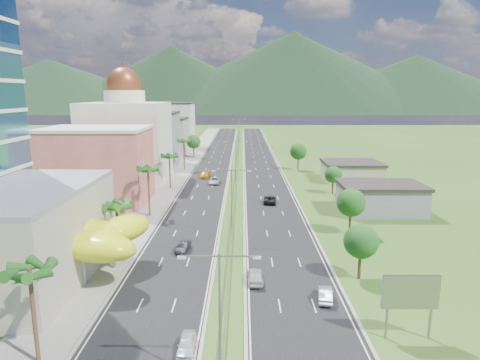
{
  "coord_description": "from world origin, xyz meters",
  "views": [
    {
      "loc": [
        1.68,
        -54.12,
        22.37
      ],
      "look_at": [
        1.22,
        21.18,
        7.0
      ],
      "focal_mm": 32.0,
      "sensor_mm": 36.0,
      "label": 1
    }
  ],
  "objects": [
    {
      "name": "car_dark_left",
      "position": [
        -6.83,
        3.92,
        0.72
      ],
      "size": [
        1.94,
        4.26,
        1.36
      ],
      "primitive_type": "imported",
      "rotation": [
        0.0,
        0.0,
        -0.12
      ],
      "color": "black",
      "rests_on": "road_left"
    },
    {
      "name": "shed_near",
      "position": [
        28.0,
        25.0,
        2.5
      ],
      "size": [
        15.0,
        10.0,
        5.0
      ],
      "primitive_type": "cube",
      "color": "gray",
      "rests_on": "ground"
    },
    {
      "name": "car_dark_far_right",
      "position": [
        7.33,
        31.62,
        0.77
      ],
      "size": [
        2.9,
        5.45,
        1.46
      ],
      "primitive_type": "imported",
      "rotation": [
        0.0,
        0.0,
        3.05
      ],
      "color": "black",
      "rests_on": "road_right"
    },
    {
      "name": "mountain_ridge",
      "position": [
        60.0,
        450.0,
        0.0
      ],
      "size": [
        860.0,
        140.0,
        90.0
      ],
      "primitive_type": null,
      "color": "black",
      "rests_on": "ground"
    },
    {
      "name": "road_right",
      "position": [
        7.5,
        90.0,
        0.02
      ],
      "size": [
        11.0,
        260.0,
        0.04
      ],
      "primitive_type": "cube",
      "color": "black",
      "rests_on": "ground"
    },
    {
      "name": "palm_tree_c",
      "position": [
        -15.5,
        22.0,
        8.5
      ],
      "size": [
        3.6,
        3.6,
        9.6
      ],
      "color": "#47301C",
      "rests_on": "ground"
    },
    {
      "name": "ground",
      "position": [
        0.0,
        0.0,
        0.0
      ],
      "size": [
        500.0,
        500.0,
        0.0
      ],
      "primitive_type": "plane",
      "color": "#2D5119",
      "rests_on": "ground"
    },
    {
      "name": "midrise_grey",
      "position": [
        -27.0,
        80.0,
        8.0
      ],
      "size": [
        16.0,
        15.0,
        16.0
      ],
      "primitive_type": "cube",
      "color": "gray",
      "rests_on": "ground"
    },
    {
      "name": "leafy_tree_rc",
      "position": [
        22.0,
        40.0,
        4.37
      ],
      "size": [
        3.85,
        3.85,
        6.33
      ],
      "color": "#47301C",
      "rests_on": "ground"
    },
    {
      "name": "domed_building",
      "position": [
        -28.0,
        55.0,
        11.35
      ],
      "size": [
        20.0,
        20.0,
        28.7
      ],
      "color": "beige",
      "rests_on": "ground"
    },
    {
      "name": "road_left",
      "position": [
        -7.5,
        90.0,
        0.02
      ],
      "size": [
        11.0,
        260.0,
        0.04
      ],
      "primitive_type": "cube",
      "color": "black",
      "rests_on": "ground"
    },
    {
      "name": "sidewalk_left",
      "position": [
        -17.0,
        90.0,
        0.06
      ],
      "size": [
        7.0,
        260.0,
        0.12
      ],
      "primitive_type": "cube",
      "color": "gray",
      "rests_on": "ground"
    },
    {
      "name": "streetlight_median_a",
      "position": [
        0.0,
        -25.0,
        6.75
      ],
      "size": [
        6.04,
        0.25,
        11.0
      ],
      "color": "gray",
      "rests_on": "ground"
    },
    {
      "name": "streetlight_median_e",
      "position": [
        0.0,
        140.0,
        6.75
      ],
      "size": [
        6.04,
        0.25,
        11.0
      ],
      "color": "gray",
      "rests_on": "ground"
    },
    {
      "name": "palm_tree_d",
      "position": [
        -15.5,
        45.0,
        7.54
      ],
      "size": [
        3.6,
        3.6,
        8.6
      ],
      "color": "#47301C",
      "rests_on": "ground"
    },
    {
      "name": "leafy_tree_rd",
      "position": [
        18.0,
        70.0,
        5.58
      ],
      "size": [
        4.9,
        4.9,
        8.05
      ],
      "color": "#47301C",
      "rests_on": "ground"
    },
    {
      "name": "leafy_tree_rb",
      "position": [
        19.0,
        12.0,
        5.18
      ],
      "size": [
        4.55,
        4.55,
        7.47
      ],
      "color": "#47301C",
      "rests_on": "ground"
    },
    {
      "name": "palm_tree_e",
      "position": [
        -15.5,
        70.0,
        8.31
      ],
      "size": [
        3.6,
        3.6,
        9.4
      ],
      "color": "#47301C",
      "rests_on": "ground"
    },
    {
      "name": "palm_tree_a",
      "position": [
        -15.5,
        -22.0,
        8.02
      ],
      "size": [
        3.6,
        3.6,
        9.1
      ],
      "color": "#47301C",
      "rests_on": "ground"
    },
    {
      "name": "streetlight_median_c",
      "position": [
        0.0,
        50.0,
        6.75
      ],
      "size": [
        6.04,
        0.25,
        11.0
      ],
      "color": "gray",
      "rests_on": "ground"
    },
    {
      "name": "billboard",
      "position": [
        17.0,
        -18.0,
        4.42
      ],
      "size": [
        5.2,
        0.35,
        6.2
      ],
      "color": "gray",
      "rests_on": "ground"
    },
    {
      "name": "shed_far",
      "position": [
        30.0,
        55.0,
        2.2
      ],
      "size": [
        14.0,
        12.0,
        4.4
      ],
      "primitive_type": "cube",
      "color": "#A99C8B",
      "rests_on": "ground"
    },
    {
      "name": "streetlight_median_d",
      "position": [
        0.0,
        95.0,
        6.75
      ],
      "size": [
        6.04,
        0.25,
        11.0
      ],
      "color": "gray",
      "rests_on": "ground"
    },
    {
      "name": "car_silver_right",
      "position": [
        10.77,
        -10.66,
        0.73
      ],
      "size": [
        2.12,
        4.34,
        1.37
      ],
      "primitive_type": "imported",
      "rotation": [
        0.0,
        0.0,
        2.98
      ],
      "color": "#B7BAC0",
      "rests_on": "road_right"
    },
    {
      "name": "leafy_tree_ra",
      "position": [
        16.0,
        -5.0,
        4.78
      ],
      "size": [
        4.2,
        4.2,
        6.9
      ],
      "color": "#47301C",
      "rests_on": "ground"
    },
    {
      "name": "median_guardrail",
      "position": [
        0.0,
        71.99,
        0.62
      ],
      "size": [
        0.1,
        216.06,
        0.76
      ],
      "color": "gray",
      "rests_on": "ground"
    },
    {
      "name": "palm_tree_b",
      "position": [
        -15.5,
        2.0,
        7.06
      ],
      "size": [
        3.6,
        3.6,
        8.1
      ],
      "color": "#47301C",
      "rests_on": "ground"
    },
    {
      "name": "midrise_white",
      "position": [
        -27.0,
        125.0,
        9.0
      ],
      "size": [
        16.0,
        15.0,
        18.0
      ],
      "primitive_type": "cube",
      "color": "silver",
      "rests_on": "ground"
    },
    {
      "name": "car_white_near_right",
      "position": [
        3.2,
        -6.14,
        0.83
      ],
      "size": [
        1.97,
        4.7,
        1.59
      ],
      "primitive_type": "imported",
      "rotation": [
        0.0,
        0.0,
        3.16
      ],
      "color": "silver",
      "rests_on": "road_right"
    },
    {
      "name": "car_yellow_far_left",
      "position": [
        -8.36,
        58.52,
        0.82
      ],
      "size": [
        2.64,
        5.56,
        1.57
      ],
      "primitive_type": "imported",
      "rotation": [
        0.0,
        0.0,
        -0.08
      ],
      "color": "#C58417",
      "rests_on": "road_left"
    },
    {
      "name": "lime_canopy",
      "position": [
        -20.0,
        -4.0,
        4.99
      ],
      "size": [
        18.0,
        15.0,
        7.4
      ],
      "color": "#D1DF15",
      "rests_on": "ground"
    },
    {
      "name": "car_white_near_left",
      "position": [
        -3.2,
        -20.27,
        0.7
      ],
      "size": [
        1.56,
        3.88,
        1.32
      ],
      "primitive_type": "imported",
      "rotation": [
        0.0,
        0.0,
        -0.0
      ],
      "color": "silver",
      "rests_on": "road_left"
    },
    {
      "name": "car_silver_mid_left",
      "position": [
        -5.3,
        50.62,
        0.82
      ],
      "size": [
        2.94,
        5.79,
        1.57
      ],
      "primitive_type": "imported",
      "rotation": [
        0.0,
        0.0,
        -0.06
      ],
      "color": "#AFB3B7",
      "rests_on": "road_left"
    },
    {
      "name": "leafy_tree_lfar",
      "position": [
        -15.5,
        95.0,
        5.58
      ],
      "size": [
        4.9,
        4.9,
        8.05
      ],
      "color": "#47301C",
      "rests_on": "ground"
    },
    {
      "name": "streetlight_median_b",
      "position": [
        0.0,
        10.0,
        6.75
      ],
      "size": [
        6.04,
        0.25,
        11.0
      ],
      "color": "gray",
      "rests_on": "ground"
    },
    {
      "name": "pink_shophouse",
      "position": [
        -28.0,
        32.0,
        7.5
      ],
      "size": [
        20.0,
        15.0,
        15.0
      ],
      "primitive_type": "cube",
      "color": "#B7564B",
      "rests_on": "ground"
    },
    {
      "name": "midrise_beige",
      "position": [
        -27.0,
        102.0,
        6.5
      ],
      "size": [
        16.0,
        15.0,
        13.0
      ],
      "primitive_type": "cube",
      "color": "#A99C8B",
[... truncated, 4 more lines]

